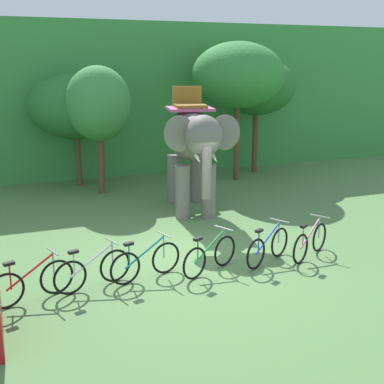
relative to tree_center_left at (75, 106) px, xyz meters
The scene contains 13 objects.
ground_plane 8.78m from the tree_center_left, 79.71° to the right, with size 80.00×80.00×0.00m, color #567F47.
foliage_hedge 4.27m from the tree_center_left, 69.73° to the left, with size 36.00×6.00×6.07m, color #3D8E42.
tree_center_left is the anchor object (origin of this frame).
tree_center_right 1.53m from the tree_center_left, 67.35° to the right, with size 2.22×2.22×4.40m.
tree_right 6.13m from the tree_center_left, 11.09° to the right, with size 3.49×3.49×5.27m.
tree_far_right 7.34m from the tree_center_left, ahead, with size 3.15×3.15×4.72m.
elephant 5.53m from the tree_center_left, 60.00° to the right, with size 2.32×4.24×3.78m.
bike_red 9.84m from the tree_center_left, 103.59° to the right, with size 1.64×0.69×0.92m.
bike_white 9.48m from the tree_center_left, 96.53° to the right, with size 1.65×0.65×0.92m.
bike_teal 9.38m from the tree_center_left, 89.45° to the right, with size 1.66×0.63×0.92m.
bike_green 9.64m from the tree_center_left, 80.76° to the right, with size 1.56×0.84×0.92m.
bike_blue 9.93m from the tree_center_left, 72.12° to the right, with size 1.52×0.89×0.92m.
bike_pink 10.36m from the tree_center_left, 66.29° to the right, with size 1.49×0.92×0.92m.
Camera 1 is at (-3.93, -10.42, 4.44)m, focal length 46.64 mm.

